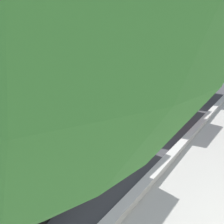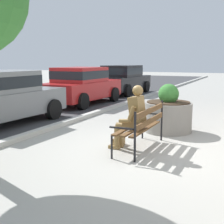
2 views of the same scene
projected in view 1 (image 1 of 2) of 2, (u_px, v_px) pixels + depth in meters
curb_stone at (112, 221)px, 3.86m from camera, size 60.00×0.20×0.12m
parked_car_grey at (54, 134)px, 5.17m from camera, size 4.17×2.06×1.56m
parked_car_red at (149, 95)px, 9.16m from camera, size 4.17×2.06×1.56m
parked_car_black at (186, 80)px, 12.99m from camera, size 4.17×2.06×1.56m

